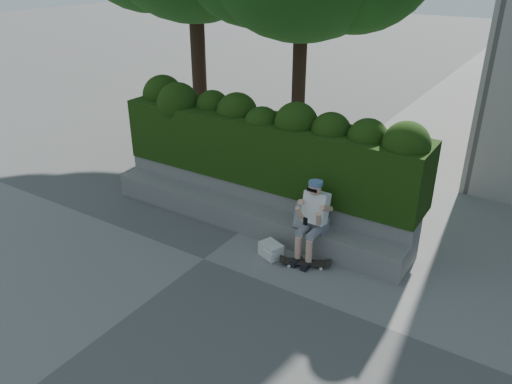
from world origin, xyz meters
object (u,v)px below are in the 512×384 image
Objects in this scene: backpack_ground at (271,250)px; backpack_plaid at (304,216)px; skateboard at (305,262)px; person at (313,217)px.

backpack_plaid is at bearing 74.46° from backpack_ground.
backpack_plaid is 0.79m from backpack_ground.
backpack_ground reaches higher than skateboard.
skateboard is 0.77m from backpack_plaid.
person is at bearing 74.62° from skateboard.
skateboard is at bearing -80.90° from person.
backpack_plaid is 1.09× the size of backpack_ground.
person is at bearing 55.41° from backpack_ground.
skateboard is (0.05, -0.33, -0.69)m from person.
person is 3.63× the size of backpack_ground.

